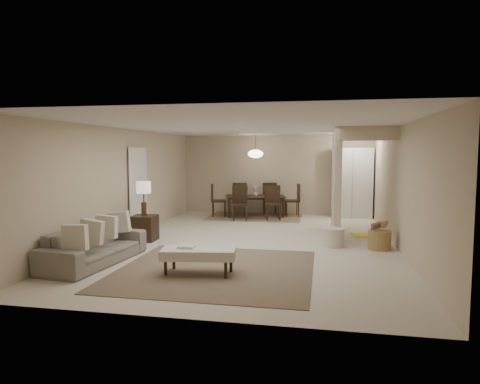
% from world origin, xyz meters
% --- Properties ---
extents(floor, '(9.00, 9.00, 0.00)m').
position_xyz_m(floor, '(0.00, 0.00, 0.00)').
color(floor, beige).
rests_on(floor, ground).
extents(ceiling, '(9.00, 9.00, 0.00)m').
position_xyz_m(ceiling, '(0.00, 0.00, 2.50)').
color(ceiling, white).
rests_on(ceiling, back_wall).
extents(back_wall, '(6.00, 0.00, 6.00)m').
position_xyz_m(back_wall, '(0.00, 4.50, 1.25)').
color(back_wall, '#C2B093').
rests_on(back_wall, floor).
extents(left_wall, '(0.00, 9.00, 9.00)m').
position_xyz_m(left_wall, '(-3.00, 0.00, 1.25)').
color(left_wall, '#C2B093').
rests_on(left_wall, floor).
extents(right_wall, '(0.00, 9.00, 9.00)m').
position_xyz_m(right_wall, '(3.00, 0.00, 1.25)').
color(right_wall, '#C2B093').
rests_on(right_wall, floor).
extents(partition, '(0.15, 2.50, 2.50)m').
position_xyz_m(partition, '(1.80, 1.25, 1.25)').
color(partition, '#C2B093').
rests_on(partition, floor).
extents(doorway, '(0.04, 0.90, 2.04)m').
position_xyz_m(doorway, '(-2.97, 0.60, 1.02)').
color(doorway, black).
rests_on(doorway, floor).
extents(pantry_cabinet, '(1.20, 0.55, 2.10)m').
position_xyz_m(pantry_cabinet, '(2.35, 4.15, 1.05)').
color(pantry_cabinet, silver).
rests_on(pantry_cabinet, floor).
extents(flush_light, '(0.44, 0.44, 0.05)m').
position_xyz_m(flush_light, '(2.30, 3.20, 2.46)').
color(flush_light, white).
rests_on(flush_light, ceiling).
extents(living_rug, '(3.20, 3.20, 0.01)m').
position_xyz_m(living_rug, '(-0.26, -2.37, 0.01)').
color(living_rug, brown).
rests_on(living_rug, floor).
extents(sofa, '(2.24, 1.05, 0.64)m').
position_xyz_m(sofa, '(-2.45, -2.37, 0.32)').
color(sofa, slate).
rests_on(sofa, floor).
extents(ottoman_bench, '(1.25, 0.72, 0.42)m').
position_xyz_m(ottoman_bench, '(-0.46, -2.67, 0.34)').
color(ottoman_bench, beige).
rests_on(ottoman_bench, living_rug).
extents(side_table, '(0.53, 0.53, 0.56)m').
position_xyz_m(side_table, '(-2.40, -0.35, 0.28)').
color(side_table, black).
rests_on(side_table, floor).
extents(table_lamp, '(0.32, 0.32, 0.76)m').
position_xyz_m(table_lamp, '(-2.40, -0.35, 1.12)').
color(table_lamp, '#48371F').
rests_on(table_lamp, side_table).
extents(round_pouf, '(0.49, 0.49, 0.38)m').
position_xyz_m(round_pouf, '(1.70, -0.15, 0.19)').
color(round_pouf, beige).
rests_on(round_pouf, floor).
extents(wicker_basket, '(0.56, 0.56, 0.38)m').
position_xyz_m(wicker_basket, '(2.63, -0.26, 0.19)').
color(wicker_basket, olive).
rests_on(wicker_basket, floor).
extents(dining_rug, '(2.80, 2.10, 0.01)m').
position_xyz_m(dining_rug, '(-0.53, 3.70, 0.01)').
color(dining_rug, '#8D7757').
rests_on(dining_rug, floor).
extents(dining_table, '(1.96, 1.34, 0.63)m').
position_xyz_m(dining_table, '(-0.53, 3.70, 0.32)').
color(dining_table, black).
rests_on(dining_table, dining_rug).
extents(dining_chairs, '(2.72, 2.18, 1.00)m').
position_xyz_m(dining_chairs, '(-0.53, 3.70, 0.50)').
color(dining_chairs, black).
rests_on(dining_chairs, dining_rug).
extents(vase, '(0.15, 0.15, 0.14)m').
position_xyz_m(vase, '(-0.53, 3.70, 0.70)').
color(vase, silver).
rests_on(vase, dining_table).
extents(yellow_mat, '(1.10, 0.81, 0.01)m').
position_xyz_m(yellow_mat, '(2.70, 1.26, 0.01)').
color(yellow_mat, yellow).
rests_on(yellow_mat, floor).
extents(pendant_light, '(0.46, 0.46, 0.71)m').
position_xyz_m(pendant_light, '(-0.53, 3.70, 1.92)').
color(pendant_light, '#48371F').
rests_on(pendant_light, ceiling).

